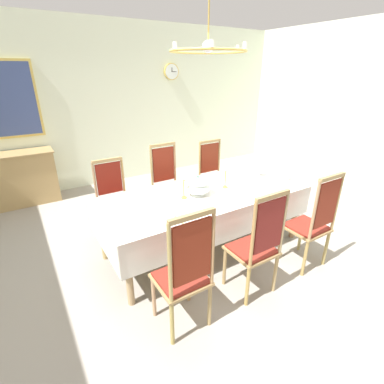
# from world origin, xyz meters

# --- Properties ---
(ground) EXTENTS (7.55, 5.83, 0.04)m
(ground) POSITION_xyz_m (0.00, 0.00, -0.02)
(ground) COLOR #9E968C
(back_wall) EXTENTS (7.55, 0.08, 3.02)m
(back_wall) POSITION_xyz_m (0.00, 2.96, 1.51)
(back_wall) COLOR silver
(back_wall) RESTS_ON ground
(right_wall) EXTENTS (0.08, 5.83, 3.02)m
(right_wall) POSITION_xyz_m (3.81, 0.00, 1.51)
(right_wall) COLOR silver
(right_wall) RESTS_ON ground
(dining_table) EXTENTS (2.56, 1.09, 0.78)m
(dining_table) POSITION_xyz_m (0.00, -0.14, 0.71)
(dining_table) COLOR tan
(dining_table) RESTS_ON ground
(tablecloth) EXTENTS (2.58, 1.11, 0.38)m
(tablecloth) POSITION_xyz_m (0.00, -0.14, 0.69)
(tablecloth) COLOR white
(tablecloth) RESTS_ON dining_table
(chair_south_a) EXTENTS (0.44, 0.42, 1.21)m
(chair_south_a) POSITION_xyz_m (-0.86, -1.09, 0.60)
(chair_south_a) COLOR tan
(chair_south_a) RESTS_ON ground
(chair_north_a) EXTENTS (0.44, 0.42, 1.07)m
(chair_north_a) POSITION_xyz_m (-0.86, 0.81, 0.56)
(chair_north_a) COLOR #AA8651
(chair_north_a) RESTS_ON ground
(chair_south_b) EXTENTS (0.44, 0.42, 1.17)m
(chair_south_b) POSITION_xyz_m (-0.03, -1.09, 0.59)
(chair_south_b) COLOR #A68754
(chair_south_b) RESTS_ON ground
(chair_north_b) EXTENTS (0.44, 0.42, 1.18)m
(chair_north_b) POSITION_xyz_m (-0.03, 0.81, 0.59)
(chair_north_b) COLOR tan
(chair_north_b) RESTS_ON ground
(chair_south_c) EXTENTS (0.44, 0.42, 1.18)m
(chair_south_c) POSITION_xyz_m (0.82, -1.09, 0.59)
(chair_south_c) COLOR tan
(chair_south_c) RESTS_ON ground
(chair_north_c) EXTENTS (0.44, 0.42, 1.12)m
(chair_north_c) POSITION_xyz_m (0.82, 0.81, 0.57)
(chair_north_c) COLOR #9C7F51
(chair_north_c) RESTS_ON ground
(soup_tureen) EXTENTS (0.30, 0.30, 0.24)m
(soup_tureen) POSITION_xyz_m (-0.11, -0.14, 0.90)
(soup_tureen) COLOR white
(soup_tureen) RESTS_ON tablecloth
(candlestick_west) EXTENTS (0.07, 0.07, 0.34)m
(candlestick_west) POSITION_xyz_m (-0.30, -0.14, 0.92)
(candlestick_west) COLOR gold
(candlestick_west) RESTS_ON tablecloth
(candlestick_east) EXTENTS (0.07, 0.07, 0.33)m
(candlestick_east) POSITION_xyz_m (0.30, -0.14, 0.91)
(candlestick_east) COLOR gold
(candlestick_east) RESTS_ON tablecloth
(bowl_near_left) EXTENTS (0.17, 0.17, 0.04)m
(bowl_near_left) POSITION_xyz_m (-0.50, -0.56, 0.81)
(bowl_near_left) COLOR white
(bowl_near_left) RESTS_ON tablecloth
(bowl_near_right) EXTENTS (0.16, 0.16, 0.03)m
(bowl_near_right) POSITION_xyz_m (0.97, -0.52, 0.80)
(bowl_near_right) COLOR white
(bowl_near_right) RESTS_ON tablecloth
(spoon_primary) EXTENTS (0.03, 0.18, 0.01)m
(spoon_primary) POSITION_xyz_m (-0.61, -0.53, 0.79)
(spoon_primary) COLOR gold
(spoon_primary) RESTS_ON tablecloth
(spoon_secondary) EXTENTS (0.03, 0.18, 0.01)m
(spoon_secondary) POSITION_xyz_m (1.08, -0.49, 0.79)
(spoon_secondary) COLOR gold
(spoon_secondary) RESTS_ON tablecloth
(sideboard) EXTENTS (1.44, 0.48, 0.90)m
(sideboard) POSITION_xyz_m (-2.05, 2.64, 0.45)
(sideboard) COLOR #A68653
(sideboard) RESTS_ON ground
(mounted_clock) EXTENTS (0.33, 0.06, 0.33)m
(mounted_clock) POSITION_xyz_m (1.19, 2.88, 2.12)
(mounted_clock) COLOR #D1B251
(chandelier) EXTENTS (0.80, 0.79, 0.66)m
(chandelier) POSITION_xyz_m (-0.00, -0.14, 2.34)
(chandelier) COLOR gold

